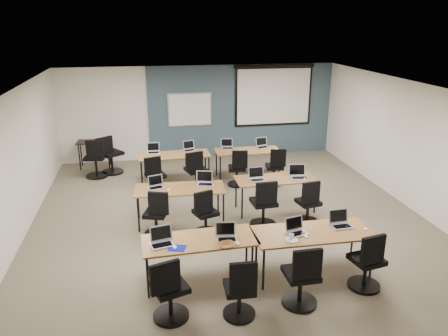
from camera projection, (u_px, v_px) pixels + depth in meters
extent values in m
cube|color=#6B6354|center=(230.00, 220.00, 9.01)|extent=(8.00, 9.00, 0.02)
cube|color=white|center=(231.00, 89.00, 8.13)|extent=(8.00, 9.00, 0.02)
cube|color=beige|center=(200.00, 112.00, 12.75)|extent=(8.00, 0.04, 2.70)
cube|color=beige|center=(320.00, 290.00, 4.38)|extent=(8.00, 0.04, 2.70)
cube|color=beige|center=(13.00, 170.00, 7.86)|extent=(0.04, 9.00, 2.70)
cube|color=beige|center=(415.00, 147.00, 9.27)|extent=(0.04, 9.00, 2.70)
cube|color=#3D5977|center=(242.00, 111.00, 12.94)|extent=(5.50, 0.04, 2.70)
cube|color=#B0B6BE|center=(190.00, 110.00, 12.60)|extent=(1.28, 0.02, 0.98)
cube|color=white|center=(190.00, 110.00, 12.59)|extent=(1.20, 0.02, 0.90)
cube|color=black|center=(274.00, 95.00, 12.91)|extent=(2.32, 0.03, 1.82)
cube|color=white|center=(274.00, 97.00, 12.91)|extent=(2.20, 0.02, 1.62)
cylinder|color=black|center=(275.00, 66.00, 12.63)|extent=(2.40, 0.10, 0.10)
cube|color=#AA7745|center=(200.00, 240.00, 6.70)|extent=(1.76, 0.73, 0.03)
cylinder|color=black|center=(148.00, 277.00, 6.38)|extent=(0.04, 0.04, 0.70)
cylinder|color=black|center=(256.00, 266.00, 6.67)|extent=(0.04, 0.04, 0.70)
cylinder|color=black|center=(147.00, 256.00, 6.95)|extent=(0.04, 0.04, 0.70)
cylinder|color=black|center=(247.00, 247.00, 7.24)|extent=(0.04, 0.04, 0.70)
cube|color=#955D2C|center=(312.00, 233.00, 6.93)|extent=(1.90, 0.79, 0.03)
cylinder|color=black|center=(264.00, 269.00, 6.58)|extent=(0.04, 0.04, 0.70)
cylinder|color=black|center=(372.00, 258.00, 6.90)|extent=(0.04, 0.04, 0.70)
cylinder|color=black|center=(253.00, 248.00, 7.21)|extent=(0.04, 0.04, 0.70)
cylinder|color=black|center=(352.00, 238.00, 7.52)|extent=(0.04, 0.04, 0.70)
cube|color=brown|center=(180.00, 189.00, 8.72)|extent=(1.79, 0.75, 0.03)
cylinder|color=black|center=(138.00, 215.00, 8.40)|extent=(0.04, 0.04, 0.70)
cylinder|color=black|center=(224.00, 209.00, 8.70)|extent=(0.04, 0.04, 0.70)
cylinder|color=black|center=(138.00, 203.00, 8.99)|extent=(0.04, 0.04, 0.70)
cylinder|color=black|center=(218.00, 197.00, 9.28)|extent=(0.04, 0.04, 0.70)
cube|color=olive|center=(276.00, 179.00, 9.26)|extent=(1.71, 0.71, 0.03)
cylinder|color=black|center=(242.00, 203.00, 8.96)|extent=(0.04, 0.04, 0.70)
cylinder|color=black|center=(315.00, 197.00, 9.24)|extent=(0.04, 0.04, 0.70)
cylinder|color=black|center=(236.00, 192.00, 9.51)|extent=(0.04, 0.04, 0.70)
cylinder|color=black|center=(305.00, 187.00, 9.79)|extent=(0.04, 0.04, 0.70)
cube|color=brown|center=(174.00, 155.00, 10.90)|extent=(1.77, 0.74, 0.03)
cylinder|color=black|center=(142.00, 175.00, 10.58)|extent=(0.04, 0.04, 0.70)
cylinder|color=black|center=(209.00, 171.00, 10.87)|extent=(0.04, 0.04, 0.70)
cylinder|color=black|center=(141.00, 167.00, 11.16)|extent=(0.04, 0.04, 0.70)
cylinder|color=black|center=(205.00, 163.00, 11.45)|extent=(0.04, 0.04, 0.70)
cube|color=#A26C40|center=(248.00, 151.00, 11.25)|extent=(1.66, 0.69, 0.03)
cylinder|color=black|center=(220.00, 169.00, 10.96)|extent=(0.04, 0.04, 0.70)
cylinder|color=black|center=(279.00, 166.00, 11.23)|extent=(0.04, 0.04, 0.70)
cylinder|color=black|center=(216.00, 163.00, 11.50)|extent=(0.04, 0.04, 0.70)
cylinder|color=black|center=(273.00, 159.00, 11.77)|extent=(0.04, 0.04, 0.70)
cube|color=silver|center=(162.00, 245.00, 6.50)|extent=(0.34, 0.25, 0.02)
cube|color=black|center=(162.00, 245.00, 6.48)|extent=(0.29, 0.14, 0.00)
cube|color=silver|center=(161.00, 233.00, 6.59)|extent=(0.34, 0.06, 0.23)
cube|color=black|center=(161.00, 233.00, 6.58)|extent=(0.30, 0.04, 0.19)
ellipsoid|color=white|center=(175.00, 247.00, 6.43)|extent=(0.07, 0.10, 0.03)
cylinder|color=black|center=(171.00, 315.00, 6.07)|extent=(0.50, 0.50, 0.05)
cylinder|color=black|center=(171.00, 303.00, 6.00)|extent=(0.06, 0.06, 0.45)
cube|color=black|center=(170.00, 287.00, 5.92)|extent=(0.45, 0.45, 0.08)
cube|color=black|center=(165.00, 278.00, 5.64)|extent=(0.41, 0.06, 0.44)
cube|color=#B9B9C4|center=(227.00, 239.00, 6.67)|extent=(0.31, 0.23, 0.02)
cube|color=black|center=(227.00, 239.00, 6.64)|extent=(0.27, 0.13, 0.00)
cube|color=#B9B9C4|center=(225.00, 229.00, 6.74)|extent=(0.31, 0.06, 0.22)
cube|color=black|center=(225.00, 229.00, 6.73)|extent=(0.28, 0.04, 0.18)
ellipsoid|color=white|center=(238.00, 243.00, 6.54)|extent=(0.08, 0.11, 0.04)
cylinder|color=black|center=(239.00, 314.00, 6.11)|extent=(0.46, 0.46, 0.05)
cylinder|color=black|center=(239.00, 303.00, 6.05)|extent=(0.06, 0.06, 0.41)
cube|color=black|center=(239.00, 288.00, 5.97)|extent=(0.41, 0.41, 0.08)
cube|color=black|center=(243.00, 277.00, 5.71)|extent=(0.37, 0.06, 0.44)
cube|color=silver|center=(296.00, 234.00, 6.85)|extent=(0.32, 0.23, 0.02)
cube|color=black|center=(297.00, 233.00, 6.82)|extent=(0.27, 0.13, 0.00)
cube|color=silver|center=(294.00, 223.00, 6.92)|extent=(0.32, 0.06, 0.22)
cube|color=black|center=(294.00, 223.00, 6.92)|extent=(0.28, 0.04, 0.18)
ellipsoid|color=white|center=(306.00, 237.00, 6.75)|extent=(0.06, 0.09, 0.03)
cylinder|color=black|center=(299.00, 302.00, 6.36)|extent=(0.52, 0.52, 0.05)
cylinder|color=black|center=(300.00, 290.00, 6.29)|extent=(0.06, 0.06, 0.46)
cube|color=black|center=(301.00, 274.00, 6.21)|extent=(0.46, 0.46, 0.08)
cube|color=black|center=(307.00, 264.00, 5.92)|extent=(0.42, 0.06, 0.44)
cube|color=silver|center=(341.00, 226.00, 7.09)|extent=(0.33, 0.24, 0.02)
cube|color=black|center=(342.00, 226.00, 7.06)|extent=(0.28, 0.14, 0.00)
cube|color=silver|center=(339.00, 216.00, 7.17)|extent=(0.33, 0.06, 0.23)
cube|color=black|center=(339.00, 216.00, 7.16)|extent=(0.29, 0.04, 0.19)
ellipsoid|color=white|center=(366.00, 229.00, 7.00)|extent=(0.08, 0.10, 0.03)
cylinder|color=black|center=(364.00, 285.00, 6.76)|extent=(0.50, 0.50, 0.05)
cylinder|color=black|center=(365.00, 274.00, 6.69)|extent=(0.06, 0.06, 0.44)
cube|color=black|center=(367.00, 260.00, 6.61)|extent=(0.44, 0.44, 0.08)
cube|color=black|center=(373.00, 250.00, 6.33)|extent=(0.40, 0.06, 0.44)
cube|color=#BBBBC0|center=(156.00, 188.00, 8.71)|extent=(0.30, 0.22, 0.02)
cube|color=black|center=(156.00, 188.00, 8.69)|extent=(0.26, 0.13, 0.00)
cube|color=#BBBBC0|center=(155.00, 180.00, 8.78)|extent=(0.30, 0.06, 0.21)
cube|color=black|center=(155.00, 180.00, 8.77)|extent=(0.27, 0.04, 0.17)
ellipsoid|color=white|center=(169.00, 190.00, 8.61)|extent=(0.08, 0.10, 0.03)
cylinder|color=black|center=(157.00, 233.00, 8.39)|extent=(0.46, 0.46, 0.05)
cylinder|color=black|center=(156.00, 225.00, 8.33)|extent=(0.06, 0.06, 0.41)
cube|color=black|center=(156.00, 213.00, 8.25)|extent=(0.41, 0.41, 0.08)
cube|color=black|center=(158.00, 203.00, 8.00)|extent=(0.37, 0.06, 0.44)
cube|color=#B0AFB2|center=(206.00, 184.00, 8.89)|extent=(0.34, 0.25, 0.02)
cube|color=black|center=(206.00, 184.00, 8.86)|extent=(0.29, 0.14, 0.00)
cube|color=#B0AFB2|center=(205.00, 176.00, 8.97)|extent=(0.34, 0.06, 0.23)
cube|color=black|center=(205.00, 176.00, 8.96)|extent=(0.30, 0.04, 0.19)
ellipsoid|color=white|center=(213.00, 185.00, 8.83)|extent=(0.06, 0.09, 0.03)
cylinder|color=black|center=(206.00, 232.00, 8.44)|extent=(0.46, 0.46, 0.05)
cylinder|color=black|center=(206.00, 224.00, 8.38)|extent=(0.06, 0.06, 0.41)
cube|color=black|center=(206.00, 212.00, 8.30)|extent=(0.41, 0.41, 0.08)
cube|color=black|center=(203.00, 203.00, 8.04)|extent=(0.37, 0.06, 0.44)
cube|color=silver|center=(258.00, 180.00, 9.13)|extent=(0.34, 0.24, 0.02)
cube|color=black|center=(258.00, 180.00, 9.11)|extent=(0.28, 0.14, 0.00)
cube|color=silver|center=(256.00, 172.00, 9.21)|extent=(0.34, 0.06, 0.23)
cube|color=black|center=(256.00, 172.00, 9.20)|extent=(0.30, 0.04, 0.19)
ellipsoid|color=white|center=(265.00, 183.00, 8.96)|extent=(0.08, 0.11, 0.04)
cylinder|color=black|center=(263.00, 224.00, 8.77)|extent=(0.53, 0.53, 0.05)
cylinder|color=black|center=(263.00, 215.00, 8.71)|extent=(0.06, 0.06, 0.47)
cube|color=black|center=(264.00, 202.00, 8.62)|extent=(0.47, 0.47, 0.08)
cube|color=black|center=(266.00, 193.00, 8.33)|extent=(0.43, 0.06, 0.44)
cube|color=#B8B8C0|center=(299.00, 178.00, 9.25)|extent=(0.36, 0.26, 0.02)
cube|color=black|center=(299.00, 178.00, 9.23)|extent=(0.31, 0.15, 0.00)
cube|color=#B8B8C0|center=(297.00, 170.00, 9.34)|extent=(0.36, 0.07, 0.25)
cube|color=black|center=(297.00, 170.00, 9.33)|extent=(0.32, 0.05, 0.20)
ellipsoid|color=white|center=(305.00, 179.00, 9.19)|extent=(0.08, 0.11, 0.04)
cylinder|color=black|center=(307.00, 221.00, 8.89)|extent=(0.47, 0.47, 0.05)
cylinder|color=black|center=(307.00, 213.00, 8.83)|extent=(0.06, 0.06, 0.41)
cube|color=black|center=(308.00, 202.00, 8.75)|extent=(0.41, 0.41, 0.08)
cube|color=black|center=(311.00, 193.00, 8.49)|extent=(0.38, 0.06, 0.44)
cube|color=#B2B2B5|center=(154.00, 153.00, 11.00)|extent=(0.31, 0.23, 0.02)
cube|color=black|center=(154.00, 152.00, 10.98)|extent=(0.27, 0.13, 0.00)
cube|color=#B2B2B5|center=(153.00, 147.00, 11.08)|extent=(0.31, 0.06, 0.22)
cube|color=black|center=(153.00, 147.00, 11.07)|extent=(0.28, 0.04, 0.18)
ellipsoid|color=white|center=(158.00, 154.00, 10.89)|extent=(0.06, 0.10, 0.03)
cylinder|color=black|center=(156.00, 192.00, 10.38)|extent=(0.48, 0.48, 0.05)
cylinder|color=black|center=(156.00, 185.00, 10.32)|extent=(0.06, 0.06, 0.42)
cube|color=black|center=(155.00, 175.00, 10.24)|extent=(0.42, 0.42, 0.08)
cube|color=black|center=(153.00, 166.00, 9.96)|extent=(0.39, 0.06, 0.44)
cube|color=#B5B5C0|center=(189.00, 150.00, 11.20)|extent=(0.31, 0.22, 0.02)
cube|color=black|center=(189.00, 150.00, 11.18)|extent=(0.26, 0.13, 0.00)
cube|color=#B5B5C0|center=(189.00, 145.00, 11.27)|extent=(0.31, 0.06, 0.21)
cube|color=black|center=(189.00, 145.00, 11.27)|extent=(0.27, 0.04, 0.17)
ellipsoid|color=white|center=(202.00, 152.00, 11.07)|extent=(0.07, 0.10, 0.03)
cylinder|color=black|center=(196.00, 188.00, 10.62)|extent=(0.53, 0.53, 0.05)
cylinder|color=black|center=(196.00, 180.00, 10.55)|extent=(0.06, 0.06, 0.47)
cube|color=black|center=(196.00, 170.00, 10.46)|extent=(0.47, 0.47, 0.08)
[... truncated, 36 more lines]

